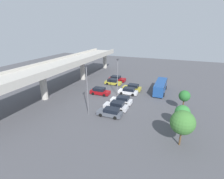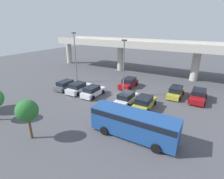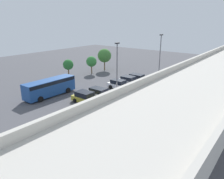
{
  "view_description": "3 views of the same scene",
  "coord_description": "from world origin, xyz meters",
  "px_view_note": "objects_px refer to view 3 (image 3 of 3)",
  "views": [
    {
      "loc": [
        -35.47,
        -13.24,
        15.02
      ],
      "look_at": [
        -1.47,
        0.24,
        1.7
      ],
      "focal_mm": 28.0,
      "sensor_mm": 36.0,
      "label": 1
    },
    {
      "loc": [
        10.87,
        -23.08,
        10.45
      ],
      "look_at": [
        -1.63,
        -1.68,
        1.1
      ],
      "focal_mm": 28.0,
      "sensor_mm": 36.0,
      "label": 2
    },
    {
      "loc": [
        25.04,
        18.2,
        11.63
      ],
      "look_at": [
        0.94,
        -0.58,
        1.69
      ],
      "focal_mm": 35.0,
      "sensor_mm": 36.0,
      "label": 3
    }
  ],
  "objects_px": {
    "parked_car_6": "(107,115)",
    "lamp_post_near_aisle": "(160,56)",
    "lamp_post_mid_lot": "(117,67)",
    "parked_car_3": "(143,97)",
    "parked_car_7": "(89,125)",
    "shuttle_bus": "(50,86)",
    "parked_car_4": "(99,93)",
    "parked_car_5": "(86,98)",
    "parked_car_1": "(129,81)",
    "tree_front_left": "(104,56)",
    "tree_front_centre": "(91,62)",
    "tree_front_right": "(68,65)",
    "parked_car_0": "(138,78)",
    "parked_car_2": "(119,85)"
  },
  "relations": [
    {
      "from": "parked_car_4",
      "to": "parked_car_5",
      "type": "relative_size",
      "value": 1.0
    },
    {
      "from": "parked_car_2",
      "to": "parked_car_4",
      "type": "xyz_separation_m",
      "value": [
        5.6,
        0.25,
        -0.01
      ]
    },
    {
      "from": "parked_car_0",
      "to": "parked_car_4",
      "type": "relative_size",
      "value": 0.99
    },
    {
      "from": "lamp_post_near_aisle",
      "to": "tree_front_left",
      "type": "height_order",
      "value": "lamp_post_near_aisle"
    },
    {
      "from": "parked_car_4",
      "to": "lamp_post_mid_lot",
      "type": "bearing_deg",
      "value": 37.13
    },
    {
      "from": "lamp_post_mid_lot",
      "to": "parked_car_3",
      "type": "bearing_deg",
      "value": 103.09
    },
    {
      "from": "tree_front_right",
      "to": "parked_car_6",
      "type": "bearing_deg",
      "value": 61.22
    },
    {
      "from": "parked_car_6",
      "to": "lamp_post_near_aisle",
      "type": "relative_size",
      "value": 0.49
    },
    {
      "from": "parked_car_2",
      "to": "parked_car_5",
      "type": "distance_m",
      "value": 8.32
    },
    {
      "from": "parked_car_6",
      "to": "tree_front_right",
      "type": "height_order",
      "value": "tree_front_right"
    },
    {
      "from": "parked_car_1",
      "to": "parked_car_2",
      "type": "height_order",
      "value": "parked_car_1"
    },
    {
      "from": "parked_car_1",
      "to": "parked_car_5",
      "type": "xyz_separation_m",
      "value": [
        11.26,
        -0.08,
        0.01
      ]
    },
    {
      "from": "tree_front_right",
      "to": "parked_car_1",
      "type": "bearing_deg",
      "value": 109.25
    },
    {
      "from": "parked_car_2",
      "to": "parked_car_0",
      "type": "bearing_deg",
      "value": 87.87
    },
    {
      "from": "parked_car_7",
      "to": "tree_front_left",
      "type": "xyz_separation_m",
      "value": [
        -23.89,
        -17.71,
        2.66
      ]
    },
    {
      "from": "lamp_post_near_aisle",
      "to": "parked_car_4",
      "type": "bearing_deg",
      "value": -17.14
    },
    {
      "from": "parked_car_4",
      "to": "parked_car_6",
      "type": "xyz_separation_m",
      "value": [
        5.4,
        5.96,
        -0.03
      ]
    },
    {
      "from": "parked_car_6",
      "to": "tree_front_right",
      "type": "relative_size",
      "value": 1.11
    },
    {
      "from": "parked_car_0",
      "to": "tree_front_left",
      "type": "relative_size",
      "value": 0.88
    },
    {
      "from": "parked_car_0",
      "to": "parked_car_6",
      "type": "distance_m",
      "value": 17.78
    },
    {
      "from": "shuttle_bus",
      "to": "lamp_post_near_aisle",
      "type": "relative_size",
      "value": 0.94
    },
    {
      "from": "parked_car_6",
      "to": "lamp_post_near_aisle",
      "type": "xyz_separation_m",
      "value": [
        -17.69,
        -2.17,
        4.52
      ]
    },
    {
      "from": "parked_car_4",
      "to": "parked_car_5",
      "type": "distance_m",
      "value": 2.72
    },
    {
      "from": "shuttle_bus",
      "to": "lamp_post_mid_lot",
      "type": "height_order",
      "value": "lamp_post_mid_lot"
    },
    {
      "from": "parked_car_6",
      "to": "lamp_post_near_aisle",
      "type": "distance_m",
      "value": 18.39
    },
    {
      "from": "parked_car_2",
      "to": "parked_car_7",
      "type": "height_order",
      "value": "parked_car_2"
    },
    {
      "from": "parked_car_6",
      "to": "parked_car_4",
      "type": "bearing_deg",
      "value": -42.19
    },
    {
      "from": "lamp_post_near_aisle",
      "to": "tree_front_centre",
      "type": "distance_m",
      "value": 15.77
    },
    {
      "from": "parked_car_4",
      "to": "tree_front_right",
      "type": "xyz_separation_m",
      "value": [
        -4.43,
        -11.93,
        2.23
      ]
    },
    {
      "from": "parked_car_3",
      "to": "lamp_post_mid_lot",
      "type": "bearing_deg",
      "value": 13.09
    },
    {
      "from": "lamp_post_mid_lot",
      "to": "tree_front_left",
      "type": "height_order",
      "value": "lamp_post_mid_lot"
    },
    {
      "from": "parked_car_7",
      "to": "shuttle_bus",
      "type": "xyz_separation_m",
      "value": [
        -4.58,
        -12.75,
        0.82
      ]
    },
    {
      "from": "parked_car_4",
      "to": "lamp_post_mid_lot",
      "type": "relative_size",
      "value": 0.53
    },
    {
      "from": "parked_car_1",
      "to": "parked_car_6",
      "type": "bearing_deg",
      "value": -66.4
    },
    {
      "from": "parked_car_7",
      "to": "parked_car_6",
      "type": "bearing_deg",
      "value": -89.06
    },
    {
      "from": "shuttle_bus",
      "to": "lamp_post_near_aisle",
      "type": "distance_m",
      "value": 19.72
    },
    {
      "from": "parked_car_4",
      "to": "tree_front_left",
      "type": "distance_m",
      "value": 19.47
    },
    {
      "from": "parked_car_6",
      "to": "parked_car_7",
      "type": "xyz_separation_m",
      "value": [
        3.15,
        0.05,
        0.03
      ]
    },
    {
      "from": "parked_car_6",
      "to": "tree_front_left",
      "type": "distance_m",
      "value": 27.38
    },
    {
      "from": "parked_car_4",
      "to": "parked_car_5",
      "type": "bearing_deg",
      "value": -94.46
    },
    {
      "from": "parked_car_3",
      "to": "parked_car_5",
      "type": "xyz_separation_m",
      "value": [
        5.27,
        -6.35,
        0.01
      ]
    },
    {
      "from": "parked_car_5",
      "to": "tree_front_centre",
      "type": "relative_size",
      "value": 1.17
    },
    {
      "from": "tree_front_centre",
      "to": "parked_car_1",
      "type": "bearing_deg",
      "value": 78.61
    },
    {
      "from": "parked_car_1",
      "to": "parked_car_4",
      "type": "distance_m",
      "value": 8.55
    },
    {
      "from": "tree_front_centre",
      "to": "tree_front_right",
      "type": "distance_m",
      "value": 6.46
    },
    {
      "from": "parked_car_5",
      "to": "parked_car_6",
      "type": "bearing_deg",
      "value": -23.54
    },
    {
      "from": "tree_front_left",
      "to": "shuttle_bus",
      "type": "bearing_deg",
      "value": 14.42
    },
    {
      "from": "parked_car_0",
      "to": "lamp_post_mid_lot",
      "type": "bearing_deg",
      "value": -77.23
    },
    {
      "from": "parked_car_3",
      "to": "tree_front_left",
      "type": "xyz_separation_m",
      "value": [
        -12.78,
        -17.84,
        2.65
      ]
    },
    {
      "from": "parked_car_3",
      "to": "parked_car_6",
      "type": "bearing_deg",
      "value": 88.69
    }
  ]
}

